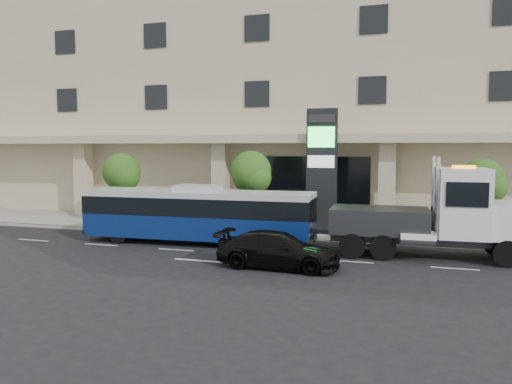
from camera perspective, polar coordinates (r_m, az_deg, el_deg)
ground at (r=23.38m, az=1.41°, el=-6.50°), size 120.00×120.00×0.00m
sidewalk at (r=28.13m, az=4.19°, el=-4.36°), size 120.00×6.00×0.15m
curb at (r=25.26m, az=2.65°, el=-5.45°), size 120.00×0.30×0.15m
convention_center at (r=38.32m, az=7.90°, el=13.01°), size 60.00×17.60×20.00m
tree_left at (r=30.36m, az=-15.08°, el=1.95°), size 2.27×2.20×4.22m
tree_mid at (r=26.94m, az=-0.54°, el=2.05°), size 2.28×2.20×4.38m
tree_right at (r=25.89m, az=24.49°, el=0.96°), size 2.10×2.00×4.04m
city_bus at (r=24.56m, az=-6.67°, el=-2.50°), size 11.46×2.83×2.88m
tow_truck at (r=22.55m, az=20.34°, el=-2.66°), size 9.55×2.64×4.35m
black_sedan at (r=19.72m, az=2.51°, el=-6.62°), size 4.91×2.11×1.41m
signage_pylon at (r=27.79m, az=7.53°, el=2.67°), size 1.70×0.71×6.67m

